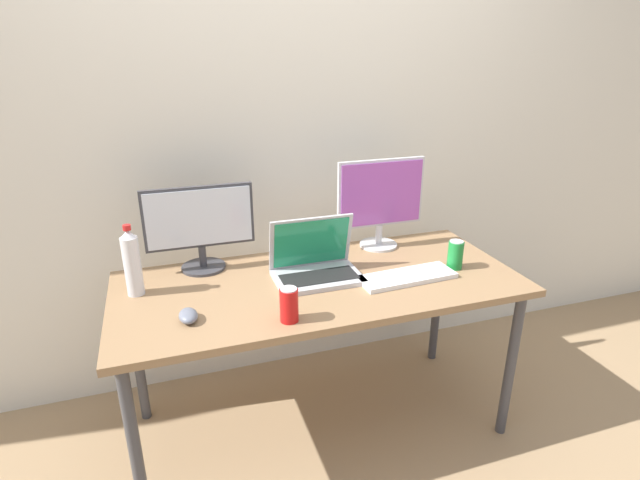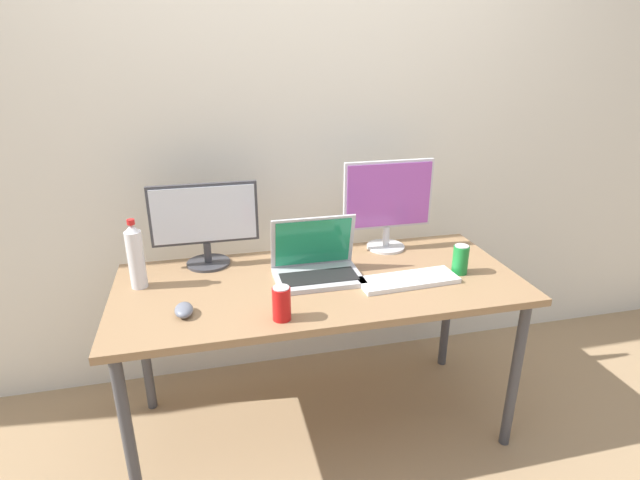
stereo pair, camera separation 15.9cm
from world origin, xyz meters
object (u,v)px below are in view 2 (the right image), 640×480
Objects in this scene: work_desk at (320,294)px; monitor_center at (388,201)px; mouse_by_keyboard at (184,310)px; monitor_left at (205,221)px; water_bottle at (136,256)px; soda_can_by_laptop at (282,303)px; soda_can_near_keyboard at (460,259)px; keyboard_main at (408,280)px; laptop_silver at (316,264)px.

monitor_center is (0.39, 0.27, 0.30)m from work_desk.
monitor_center reaches higher than work_desk.
work_desk is 0.57m from mouse_by_keyboard.
monitor_left is 1.60× the size of water_bottle.
monitor_left is 0.61m from soda_can_by_laptop.
soda_can_near_keyboard is (0.21, -0.34, -0.17)m from monitor_center.
monitor_left reaches higher than mouse_by_keyboard.
monitor_center is 0.43m from keyboard_main.
soda_can_by_laptop is at bearing -36.73° from water_bottle.
laptop_silver reaches higher than mouse_by_keyboard.
mouse_by_keyboard is 0.36m from soda_can_by_laptop.
monitor_center is at bearing 29.74° from laptop_silver.
mouse_by_keyboard is 0.80× the size of soda_can_by_laptop.
work_desk is at bearing -9.09° from water_bottle.
keyboard_main is (0.79, -0.37, -0.19)m from monitor_left.
water_bottle is at bearing 121.78° from mouse_by_keyboard.
laptop_silver is 2.82× the size of soda_can_by_laptop.
monitor_center is at bearing 8.04° from water_bottle.
monitor_center is (0.83, -0.00, 0.03)m from monitor_left.
soda_can_near_keyboard is at bearing -18.11° from monitor_left.
work_desk is 0.75m from water_bottle.
work_desk is at bearing 15.22° from mouse_by_keyboard.
laptop_silver is 0.37m from soda_can_by_laptop.
keyboard_main is at bearing -22.34° from laptop_silver.
monitor_center reaches higher than mouse_by_keyboard.
soda_can_near_keyboard and soda_can_by_laptop have the same top height.
monitor_center reaches higher than monitor_left.
soda_can_by_laptop is (-0.55, -0.17, 0.05)m from keyboard_main.
monitor_left is 1.28× the size of laptop_silver.
work_desk is 0.37m from keyboard_main.
work_desk is 0.58m from monitor_left.
keyboard_main is (0.35, -0.15, -0.05)m from laptop_silver.
work_desk is 16.33× the size of mouse_by_keyboard.
work_desk is 5.79× the size of water_bottle.
mouse_by_keyboard is at bearing -175.31° from soda_can_near_keyboard.
water_bottle reaches higher than soda_can_near_keyboard.
monitor_center is 1.04× the size of keyboard_main.
mouse_by_keyboard is at bearing -57.12° from water_bottle.
mouse_by_keyboard is 1.14m from soda_can_near_keyboard.
soda_can_near_keyboard is (1.31, -0.18, -0.07)m from water_bottle.
keyboard_main is at bearing -16.02° from work_desk.
monitor_left is 1.10m from soda_can_near_keyboard.
monitor_center reaches higher than keyboard_main.
laptop_silver reaches higher than soda_can_by_laptop.
mouse_by_keyboard reaches higher than keyboard_main.
work_desk is 4.05× the size of keyboard_main.
soda_can_by_laptop is (-0.59, -0.54, -0.17)m from monitor_center.
laptop_silver is 0.87× the size of keyboard_main.
laptop_silver is 0.61m from soda_can_near_keyboard.
monitor_left is 0.89m from keyboard_main.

